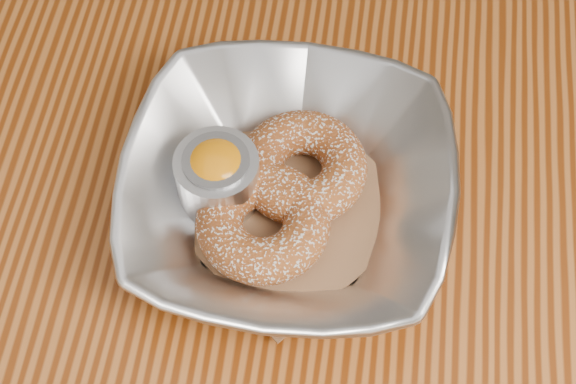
# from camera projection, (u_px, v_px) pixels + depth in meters

# --- Properties ---
(table) EXTENTS (1.20, 0.80, 0.75)m
(table) POSITION_uv_depth(u_px,v_px,m) (277.00, 254.00, 0.73)
(table) COLOR brown
(table) RESTS_ON ground_plane
(serving_bowl) EXTENTS (0.23, 0.23, 0.06)m
(serving_bowl) POSITION_uv_depth(u_px,v_px,m) (288.00, 193.00, 0.61)
(serving_bowl) COLOR silver
(serving_bowl) RESTS_ON table
(parchment) EXTENTS (0.20, 0.20, 0.00)m
(parchment) POSITION_uv_depth(u_px,v_px,m) (288.00, 207.00, 0.63)
(parchment) COLOR brown
(parchment) RESTS_ON table
(donut_back) EXTENTS (0.11, 0.11, 0.03)m
(donut_back) POSITION_uv_depth(u_px,v_px,m) (303.00, 167.00, 0.62)
(donut_back) COLOR brown
(donut_back) RESTS_ON parchment
(donut_front) EXTENTS (0.10, 0.10, 0.03)m
(donut_front) POSITION_uv_depth(u_px,v_px,m) (263.00, 222.00, 0.60)
(donut_front) COLOR brown
(donut_front) RESTS_ON parchment
(ramekin) EXTENTS (0.06, 0.06, 0.05)m
(ramekin) POSITION_uv_depth(u_px,v_px,m) (218.00, 176.00, 0.61)
(ramekin) COLOR silver
(ramekin) RESTS_ON table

